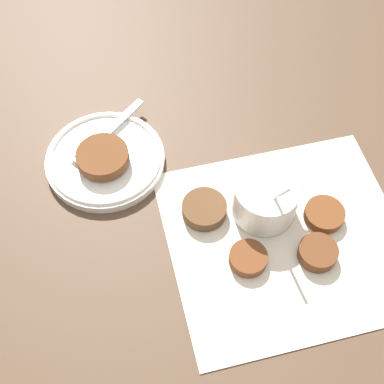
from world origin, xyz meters
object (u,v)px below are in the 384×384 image
Objects in this scene: sauce_bowl at (265,200)px; serving_plate at (105,159)px; fork at (102,137)px; fritter_on_plate at (103,157)px.

sauce_bowl is 0.27m from serving_plate.
sauce_bowl is 0.95× the size of fork.
serving_plate is 0.04m from fork.
serving_plate is 0.02m from fritter_on_plate.
fork is at bearing 86.96° from fritter_on_plate.
sauce_bowl is 0.29m from fork.
serving_plate is at bearing -90.09° from fork.
fork is (-0.23, 0.17, -0.01)m from sauce_bowl.
fritter_on_plate is at bearing -93.04° from fork.
fritter_on_plate is 0.63× the size of fork.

